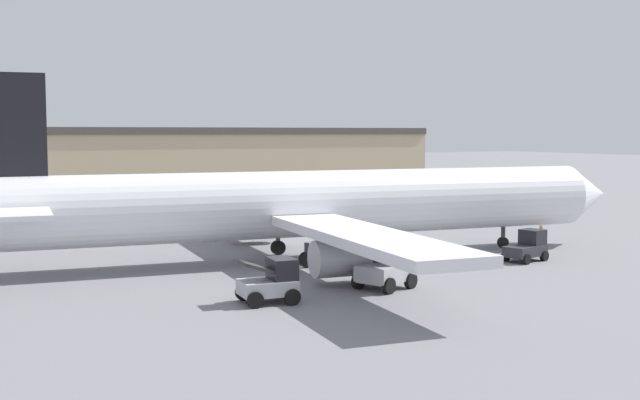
{
  "coord_description": "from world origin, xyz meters",
  "views": [
    {
      "loc": [
        -23.45,
        -41.5,
        7.62
      ],
      "look_at": [
        0.0,
        0.0,
        3.57
      ],
      "focal_mm": 45.0,
      "sensor_mm": 36.0,
      "label": 1
    }
  ],
  "objects_px": {
    "ground_crew_worker": "(541,237)",
    "belt_loader_truck": "(271,281)",
    "baggage_tug": "(528,247)",
    "airplane": "(305,205)",
    "pushback_tug": "(387,267)"
  },
  "relations": [
    {
      "from": "baggage_tug",
      "to": "belt_loader_truck",
      "type": "relative_size",
      "value": 1.08
    },
    {
      "from": "ground_crew_worker",
      "to": "belt_loader_truck",
      "type": "relative_size",
      "value": 0.59
    },
    {
      "from": "baggage_tug",
      "to": "airplane",
      "type": "bearing_deg",
      "value": 136.69
    },
    {
      "from": "airplane",
      "to": "pushback_tug",
      "type": "bearing_deg",
      "value": -85.57
    },
    {
      "from": "airplane",
      "to": "pushback_tug",
      "type": "height_order",
      "value": "airplane"
    },
    {
      "from": "airplane",
      "to": "ground_crew_worker",
      "type": "height_order",
      "value": "airplane"
    },
    {
      "from": "airplane",
      "to": "belt_loader_truck",
      "type": "bearing_deg",
      "value": -117.68
    },
    {
      "from": "ground_crew_worker",
      "to": "airplane",
      "type": "bearing_deg",
      "value": -114.38
    },
    {
      "from": "ground_crew_worker",
      "to": "belt_loader_truck",
      "type": "bearing_deg",
      "value": -85.51
    },
    {
      "from": "pushback_tug",
      "to": "airplane",
      "type": "bearing_deg",
      "value": 67.06
    },
    {
      "from": "airplane",
      "to": "baggage_tug",
      "type": "xyz_separation_m",
      "value": [
        11.35,
        -6.72,
        -2.47
      ]
    },
    {
      "from": "ground_crew_worker",
      "to": "pushback_tug",
      "type": "bearing_deg",
      "value": -80.6
    },
    {
      "from": "ground_crew_worker",
      "to": "belt_loader_truck",
      "type": "xyz_separation_m",
      "value": [
        -22.33,
        -5.95,
        0.1
      ]
    },
    {
      "from": "belt_loader_truck",
      "to": "ground_crew_worker",
      "type": "bearing_deg",
      "value": 22.49
    },
    {
      "from": "ground_crew_worker",
      "to": "pushback_tug",
      "type": "relative_size",
      "value": 0.51
    }
  ]
}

